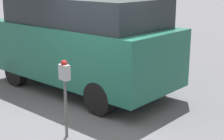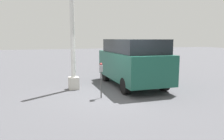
{
  "view_description": "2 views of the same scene",
  "coord_description": "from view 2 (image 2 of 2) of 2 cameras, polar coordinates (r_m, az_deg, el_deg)",
  "views": [
    {
      "loc": [
        -4.36,
        4.31,
        2.66
      ],
      "look_at": [
        -0.4,
        -0.33,
        1.02
      ],
      "focal_mm": 55.0,
      "sensor_mm": 36.0,
      "label": 1
    },
    {
      "loc": [
        -8.11,
        2.92,
        2.27
      ],
      "look_at": [
        0.46,
        -0.0,
        0.96
      ],
      "focal_mm": 35.0,
      "sensor_mm": 36.0,
      "label": 2
    }
  ],
  "objects": [
    {
      "name": "parked_van",
      "position": [
        10.5,
        5.3,
        2.38
      ],
      "size": [
        4.75,
        2.14,
        2.23
      ],
      "rotation": [
        0.0,
        0.0,
        -0.02
      ],
      "color": "#195142",
      "rests_on": "ground"
    },
    {
      "name": "ground_plane",
      "position": [
        8.92,
        0.94,
        -6.52
      ],
      "size": [
        80.0,
        80.0,
        0.0
      ],
      "primitive_type": "plane",
      "color": "#4C4C51"
    },
    {
      "name": "lamp_post",
      "position": [
        9.81,
        -10.22,
        7.02
      ],
      "size": [
        0.44,
        0.44,
        5.57
      ],
      "color": "beige",
      "rests_on": "ground"
    },
    {
      "name": "parking_meter_near",
      "position": [
        8.3,
        -2.89,
        -0.56
      ],
      "size": [
        0.21,
        0.13,
        1.36
      ],
      "rotation": [
        0.0,
        0.0,
        -0.13
      ],
      "color": "#4C4C4C",
      "rests_on": "ground"
    }
  ]
}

